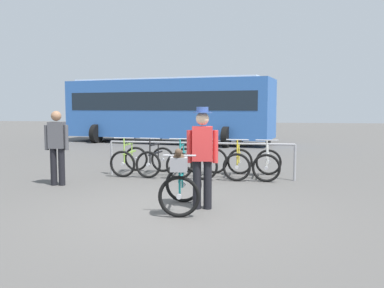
# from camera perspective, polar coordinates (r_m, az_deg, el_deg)

# --- Properties ---
(ground_plane) EXTENTS (80.00, 80.00, 0.00)m
(ground_plane) POSITION_cam_1_polar(r_m,az_deg,el_deg) (6.76, -2.27, -9.54)
(ground_plane) COLOR #514F4C
(bike_rack_rail) EXTENTS (4.61, 0.16, 0.88)m
(bike_rack_rail) POSITION_cam_1_polar(r_m,az_deg,el_deg) (9.88, 1.01, -0.72)
(bike_rack_rail) COLOR #99999E
(bike_rack_rail) RESTS_ON ground
(racked_bike_lime) EXTENTS (0.68, 1.12, 0.98)m
(racked_bike_lime) POSITION_cam_1_polar(r_m,az_deg,el_deg) (10.57, -8.78, -2.21)
(racked_bike_lime) COLOR black
(racked_bike_lime) RESTS_ON ground
(racked_bike_black) EXTENTS (0.78, 1.17, 0.98)m
(racked_bike_black) POSITION_cam_1_polar(r_m,az_deg,el_deg) (10.35, -5.13, -2.33)
(racked_bike_black) COLOR black
(racked_bike_black) RESTS_ON ground
(racked_bike_teal) EXTENTS (0.71, 1.14, 0.98)m
(racked_bike_teal) POSITION_cam_1_polar(r_m,az_deg,el_deg) (10.18, -1.34, -2.43)
(racked_bike_teal) COLOR black
(racked_bike_teal) RESTS_ON ground
(racked_bike_red) EXTENTS (0.80, 1.18, 0.97)m
(racked_bike_red) POSITION_cam_1_polar(r_m,az_deg,el_deg) (10.06, 2.56, -2.53)
(racked_bike_red) COLOR black
(racked_bike_red) RESTS_ON ground
(racked_bike_yellow) EXTENTS (0.68, 1.12, 0.98)m
(racked_bike_yellow) POSITION_cam_1_polar(r_m,az_deg,el_deg) (9.98, 6.55, -2.62)
(racked_bike_yellow) COLOR black
(racked_bike_yellow) RESTS_ON ground
(racked_bike_white) EXTENTS (0.73, 1.15, 0.97)m
(racked_bike_white) POSITION_cam_1_polar(r_m,az_deg,el_deg) (9.95, 10.57, -2.70)
(racked_bike_white) COLOR black
(racked_bike_white) RESTS_ON ground
(featured_bicycle) EXTENTS (0.79, 1.24, 1.09)m
(featured_bicycle) POSITION_cam_1_polar(r_m,az_deg,el_deg) (6.71, -1.58, -5.39)
(featured_bicycle) COLOR black
(featured_bicycle) RESTS_ON ground
(person_with_featured_bike) EXTENTS (0.53, 0.32, 1.72)m
(person_with_featured_bike) POSITION_cam_1_polar(r_m,az_deg,el_deg) (6.80, 1.47, -1.32)
(person_with_featured_bike) COLOR black
(person_with_featured_bike) RESTS_ON ground
(pedestrian_with_backpack) EXTENTS (0.53, 0.36, 1.64)m
(pedestrian_with_backpack) POSITION_cam_1_polar(r_m,az_deg,el_deg) (9.36, -18.43, 0.14)
(pedestrian_with_backpack) COLOR black
(pedestrian_with_backpack) RESTS_ON ground
(bus_distant) EXTENTS (10.29, 4.56, 3.08)m
(bus_distant) POSITION_cam_1_polar(r_m,az_deg,el_deg) (19.64, -3.40, 5.24)
(bus_distant) COLOR #3366B7
(bus_distant) RESTS_ON ground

